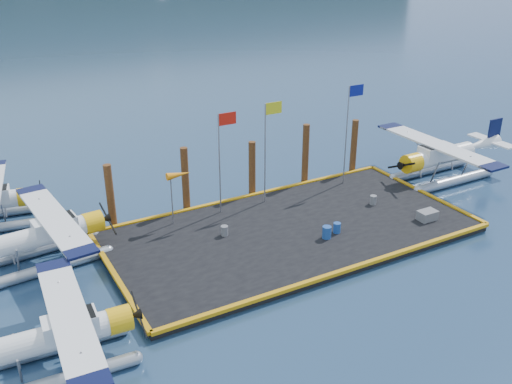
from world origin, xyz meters
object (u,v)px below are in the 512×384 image
seaplane_a (62,339)px  drum_3 (327,232)px  flagpole_red (222,148)px  flagpole_yellow (268,138)px  windsock (178,176)px  piling_1 (185,181)px  drum_1 (337,228)px  drum_2 (373,200)px  seaplane_d (440,159)px  crate (427,215)px  piling_3 (305,156)px  piling_2 (252,171)px  piling_4 (354,148)px  seaplane_b (49,237)px  drum_0 (224,231)px  piling_0 (111,198)px  flagpole_blue (350,120)px

seaplane_a → drum_3: bearing=104.7°
seaplane_a → flagpole_red: flagpole_red is taller
drum_3 → flagpole_yellow: (-0.40, 5.65, 3.77)m
windsock → piling_1: bearing=57.3°
drum_1 → drum_3: bearing=-164.6°
seaplane_a → drum_2: bearing=107.7°
seaplane_d → crate: size_ratio=9.24×
drum_2 → drum_3: drum_3 is taller
seaplane_d → drum_1: size_ratio=17.53×
seaplane_a → piling_3: (17.87, 10.25, 0.79)m
drum_1 → piling_2: size_ratio=0.15×
windsock → piling_3: piling_3 is taller
drum_3 → flagpole_yellow: bearing=94.1°
piling_2 → piling_4: 8.00m
seaplane_b → flagpole_yellow: bearing=85.6°
seaplane_a → seaplane_b: bearing=175.5°
seaplane_a → drum_0: size_ratio=15.69×
seaplane_d → piling_3: bearing=66.6°
piling_0 → windsock: bearing=-24.7°
flagpole_blue → piling_4: (1.80, 1.60, -2.69)m
flagpole_yellow → piling_0: flagpole_yellow is taller
crate → piling_2: (-6.95, 8.28, 1.23)m
crate → flagpole_red: size_ratio=0.18×
drum_1 → piling_4: piling_4 is taller
drum_2 → drum_3: size_ratio=0.83×
drum_2 → piling_1: piling_1 is taller
piling_4 → drum_1: bearing=-133.0°
flagpole_red → flagpole_blue: 8.99m
seaplane_b → flagpole_red: size_ratio=1.54×
seaplane_d → crate: seaplane_d is taller
piling_3 → drum_1: bearing=-109.9°
seaplane_b → seaplane_d: (25.24, -1.82, 0.15)m
seaplane_d → flagpole_red: 15.67m
drum_3 → windsock: bearing=137.3°
crate → piling_3: piling_3 is taller
seaplane_b → drum_0: 9.05m
flagpole_yellow → crate: bearing=-44.7°
drum_2 → flagpole_yellow: 7.49m
piling_3 → piling_4: size_ratio=1.07×
flagpole_red → crate: bearing=-34.4°
drum_2 → piling_3: (-1.58, 5.14, 1.47)m
flagpole_red → piling_3: flagpole_red is taller
seaplane_b → piling_2: size_ratio=2.44×
crate → flagpole_blue: (-0.75, 6.68, 4.01)m
drum_1 → flagpole_blue: (4.73, 5.41, 4.00)m
seaplane_d → drum_2: 7.12m
drum_0 → flagpole_yellow: bearing=32.1°
piling_2 → drum_3: bearing=-85.2°
seaplane_b → piling_1: bearing=97.1°
flagpole_blue → piling_4: bearing=41.6°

